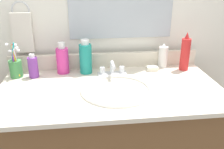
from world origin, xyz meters
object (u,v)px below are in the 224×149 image
(bottle_lotion_white, at_px, (163,56))
(bottle_spray_red, at_px, (185,54))
(bottle_soap_pink, at_px, (63,60))
(bottle_mouthwash_teal, at_px, (86,58))
(cup_green, at_px, (16,67))
(soap_bar, at_px, (152,68))
(hand_towel, at_px, (23,33))
(faucet, at_px, (112,70))
(bottle_cream_purple, at_px, (33,67))

(bottle_lotion_white, distance_m, bottle_spray_red, 0.13)
(bottle_soap_pink, bearing_deg, bottle_mouthwash_teal, -6.12)
(cup_green, distance_m, soap_bar, 0.76)
(hand_towel, bearing_deg, bottle_mouthwash_teal, -14.97)
(cup_green, bearing_deg, faucet, -4.44)
(faucet, xyz_separation_m, bottle_lotion_white, (0.32, 0.10, 0.04))
(bottle_mouthwash_teal, distance_m, bottle_cream_purple, 0.29)
(soap_bar, bearing_deg, bottle_cream_purple, -178.21)
(bottle_lotion_white, bearing_deg, bottle_spray_red, -28.89)
(hand_towel, distance_m, bottle_cream_purple, 0.21)
(bottle_spray_red, xyz_separation_m, cup_green, (-0.95, 0.01, -0.04))
(cup_green, bearing_deg, hand_towel, 71.02)
(hand_towel, height_order, faucet, hand_towel)
(bottle_lotion_white, distance_m, bottle_cream_purple, 0.75)
(bottle_cream_purple, distance_m, cup_green, 0.10)
(hand_towel, relative_size, bottle_soap_pink, 1.24)
(bottle_soap_pink, distance_m, bottle_mouthwash_teal, 0.13)
(faucet, bearing_deg, bottle_mouthwash_teal, 158.40)
(faucet, relative_size, bottle_lotion_white, 1.09)
(bottle_spray_red, bearing_deg, cup_green, 179.68)
(hand_towel, distance_m, faucet, 0.54)
(bottle_soap_pink, xyz_separation_m, cup_green, (-0.25, -0.03, -0.02))
(faucet, distance_m, bottle_lotion_white, 0.33)
(hand_towel, bearing_deg, bottle_cream_purple, -64.85)
(bottle_cream_purple, bearing_deg, cup_green, 170.91)
(hand_towel, relative_size, bottle_lotion_white, 1.50)
(bottle_mouthwash_teal, bearing_deg, soap_bar, -1.54)
(bottle_mouthwash_teal, xyz_separation_m, bottle_cream_purple, (-0.28, -0.03, -0.03))
(bottle_soap_pink, bearing_deg, faucet, -14.51)
(bottle_lotion_white, relative_size, bottle_mouthwash_teal, 0.76)
(bottle_soap_pink, xyz_separation_m, bottle_mouthwash_teal, (0.13, -0.01, 0.01))
(hand_towel, height_order, bottle_lotion_white, hand_towel)
(bottle_lotion_white, xyz_separation_m, bottle_spray_red, (0.11, -0.06, 0.03))
(bottle_cream_purple, bearing_deg, bottle_lotion_white, 5.40)
(bottle_lotion_white, relative_size, bottle_soap_pink, 0.83)
(bottle_lotion_white, relative_size, bottle_cream_purple, 1.12)
(bottle_spray_red, bearing_deg, bottle_mouthwash_teal, 177.85)
(soap_bar, bearing_deg, bottle_lotion_white, 32.95)
(faucet, height_order, bottle_soap_pink, bottle_soap_pink)
(bottle_soap_pink, distance_m, bottle_cream_purple, 0.16)
(faucet, bearing_deg, soap_bar, 10.89)
(faucet, relative_size, bottle_spray_red, 0.71)
(hand_towel, xyz_separation_m, bottle_soap_pink, (0.21, -0.08, -0.14))
(bottle_soap_pink, height_order, cup_green, cup_green)
(bottle_lotion_white, bearing_deg, soap_bar, -147.05)
(hand_towel, xyz_separation_m, cup_green, (-0.04, -0.11, -0.16))
(bottle_soap_pink, height_order, bottle_mouthwash_teal, bottle_mouthwash_teal)
(bottle_mouthwash_teal, height_order, cup_green, same)
(hand_towel, bearing_deg, faucet, -16.98)
(bottle_cream_purple, bearing_deg, faucet, -3.40)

